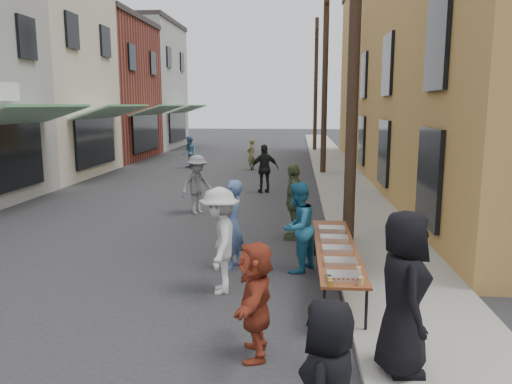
% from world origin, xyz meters
% --- Properties ---
extents(ground, '(120.00, 120.00, 0.00)m').
position_xyz_m(ground, '(0.00, 0.00, 0.00)').
color(ground, '#28282B').
rests_on(ground, ground).
extents(sidewalk, '(2.20, 60.00, 0.10)m').
position_xyz_m(sidewalk, '(5.00, 15.00, 0.05)').
color(sidewalk, gray).
rests_on(sidewalk, ground).
extents(storefront_row, '(8.00, 37.00, 9.00)m').
position_xyz_m(storefront_row, '(-10.00, 14.96, 4.12)').
color(storefront_row, maroon).
rests_on(storefront_row, ground).
extents(building_ochre, '(10.00, 28.00, 10.00)m').
position_xyz_m(building_ochre, '(11.10, 14.00, 5.00)').
color(building_ochre, '#B3853F').
rests_on(building_ochre, ground).
extents(utility_pole_near, '(0.26, 0.26, 9.00)m').
position_xyz_m(utility_pole_near, '(4.30, 3.00, 4.50)').
color(utility_pole_near, '#2D2116').
rests_on(utility_pole_near, ground).
extents(utility_pole_mid, '(0.26, 0.26, 9.00)m').
position_xyz_m(utility_pole_mid, '(4.30, 15.00, 4.50)').
color(utility_pole_mid, '#2D2116').
rests_on(utility_pole_mid, ground).
extents(utility_pole_far, '(0.26, 0.26, 9.00)m').
position_xyz_m(utility_pole_far, '(4.30, 27.00, 4.50)').
color(utility_pole_far, '#2D2116').
rests_on(utility_pole_far, ground).
extents(serving_table, '(0.70, 4.00, 0.75)m').
position_xyz_m(serving_table, '(3.80, 0.23, 0.71)').
color(serving_table, maroon).
rests_on(serving_table, ground).
extents(catering_tray_sausage, '(0.50, 0.33, 0.08)m').
position_xyz_m(catering_tray_sausage, '(3.80, -1.42, 0.79)').
color(catering_tray_sausage, maroon).
rests_on(catering_tray_sausage, serving_table).
extents(catering_tray_foil_b, '(0.50, 0.33, 0.08)m').
position_xyz_m(catering_tray_foil_b, '(3.80, -0.77, 0.79)').
color(catering_tray_foil_b, '#B2B2B7').
rests_on(catering_tray_foil_b, serving_table).
extents(catering_tray_buns, '(0.50, 0.33, 0.08)m').
position_xyz_m(catering_tray_buns, '(3.80, -0.07, 0.79)').
color(catering_tray_buns, tan).
rests_on(catering_tray_buns, serving_table).
extents(catering_tray_foil_d, '(0.50, 0.33, 0.08)m').
position_xyz_m(catering_tray_foil_d, '(3.80, 0.63, 0.79)').
color(catering_tray_foil_d, '#B2B2B7').
rests_on(catering_tray_foil_d, serving_table).
extents(catering_tray_buns_end, '(0.50, 0.33, 0.08)m').
position_xyz_m(catering_tray_buns_end, '(3.80, 1.33, 0.79)').
color(catering_tray_buns_end, tan).
rests_on(catering_tray_buns_end, serving_table).
extents(condiment_jar_a, '(0.07, 0.07, 0.08)m').
position_xyz_m(condiment_jar_a, '(3.58, -1.72, 0.79)').
color(condiment_jar_a, '#A57F26').
rests_on(condiment_jar_a, serving_table).
extents(condiment_jar_b, '(0.07, 0.07, 0.08)m').
position_xyz_m(condiment_jar_b, '(3.58, -1.62, 0.79)').
color(condiment_jar_b, '#A57F26').
rests_on(condiment_jar_b, serving_table).
extents(condiment_jar_c, '(0.07, 0.07, 0.08)m').
position_xyz_m(condiment_jar_c, '(3.58, -1.52, 0.79)').
color(condiment_jar_c, '#A57F26').
rests_on(condiment_jar_c, serving_table).
extents(cup_stack, '(0.08, 0.08, 0.12)m').
position_xyz_m(cup_stack, '(4.00, -1.67, 0.81)').
color(cup_stack, tan).
rests_on(cup_stack, serving_table).
extents(guest_front_b, '(0.58, 0.73, 1.77)m').
position_xyz_m(guest_front_b, '(1.85, 1.15, 0.88)').
color(guest_front_b, '#4E6698').
rests_on(guest_front_b, ground).
extents(guest_front_c, '(0.99, 1.07, 1.75)m').
position_xyz_m(guest_front_c, '(3.13, 1.07, 0.88)').
color(guest_front_c, '#21688A').
rests_on(guest_front_c, ground).
extents(guest_front_d, '(0.82, 1.26, 1.83)m').
position_xyz_m(guest_front_d, '(1.81, -0.15, 0.92)').
color(guest_front_d, silver).
rests_on(guest_front_d, ground).
extents(guest_front_e, '(0.56, 1.11, 1.82)m').
position_xyz_m(guest_front_e, '(3.03, 3.46, 0.91)').
color(guest_front_e, '#4D5D36').
rests_on(guest_front_e, ground).
extents(guest_queue_back, '(0.52, 1.43, 1.53)m').
position_xyz_m(guest_queue_back, '(2.60, -2.32, 0.76)').
color(guest_queue_back, '#973721').
rests_on(guest_queue_back, ground).
extents(server, '(0.65, 0.97, 1.93)m').
position_xyz_m(server, '(4.35, -2.71, 1.07)').
color(server, black).
rests_on(server, sidewalk).
extents(passerby_left, '(1.23, 1.28, 1.75)m').
position_xyz_m(passerby_left, '(0.16, 6.08, 0.87)').
color(passerby_left, slate).
rests_on(passerby_left, ground).
extents(passerby_mid, '(1.13, 0.75, 1.78)m').
position_xyz_m(passerby_mid, '(1.92, 9.81, 0.89)').
color(passerby_mid, black).
rests_on(passerby_mid, ground).
extents(passerby_right, '(0.61, 0.68, 1.55)m').
position_xyz_m(passerby_right, '(0.83, 16.28, 0.78)').
color(passerby_right, olive).
rests_on(passerby_right, ground).
extents(passerby_far, '(0.99, 1.01, 1.64)m').
position_xyz_m(passerby_far, '(-2.37, 16.68, 0.82)').
color(passerby_far, teal).
rests_on(passerby_far, ground).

